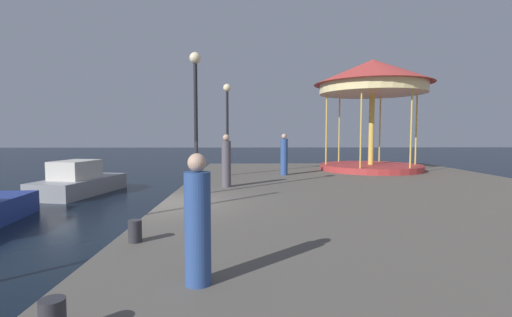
{
  "coord_description": "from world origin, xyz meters",
  "views": [
    {
      "loc": [
        2.48,
        -10.29,
        2.76
      ],
      "look_at": [
        2.79,
        5.56,
        1.66
      ],
      "focal_mm": 25.69,
      "sensor_mm": 36.0,
      "label": 1
    }
  ],
  "objects_px": {
    "lamp_post_mid_promenade": "(227,113)",
    "lamp_post_near_edge": "(196,98)",
    "bollard_center": "(135,231)",
    "person_far_corner": "(284,156)",
    "carousel": "(372,87)",
    "person_near_carousel": "(226,162)",
    "motorboat_grey": "(79,182)",
    "person_by_the_water": "(198,224)"
  },
  "relations": [
    {
      "from": "person_far_corner",
      "to": "person_by_the_water",
      "type": "height_order",
      "value": "person_far_corner"
    },
    {
      "from": "carousel",
      "to": "person_near_carousel",
      "type": "bearing_deg",
      "value": -140.88
    },
    {
      "from": "person_far_corner",
      "to": "motorboat_grey",
      "type": "bearing_deg",
      "value": -177.43
    },
    {
      "from": "motorboat_grey",
      "to": "person_far_corner",
      "type": "xyz_separation_m",
      "value": [
        9.32,
        0.42,
        1.15
      ]
    },
    {
      "from": "lamp_post_mid_promenade",
      "to": "person_near_carousel",
      "type": "xyz_separation_m",
      "value": [
        0.17,
        -3.65,
        -1.98
      ]
    },
    {
      "from": "motorboat_grey",
      "to": "bollard_center",
      "type": "distance_m",
      "value": 11.54
    },
    {
      "from": "bollard_center",
      "to": "person_near_carousel",
      "type": "height_order",
      "value": "person_near_carousel"
    },
    {
      "from": "bollard_center",
      "to": "person_by_the_water",
      "type": "xyz_separation_m",
      "value": [
        1.39,
        -1.86,
        0.6
      ]
    },
    {
      "from": "motorboat_grey",
      "to": "lamp_post_near_edge",
      "type": "bearing_deg",
      "value": -39.52
    },
    {
      "from": "motorboat_grey",
      "to": "lamp_post_mid_promenade",
      "type": "xyz_separation_m",
      "value": [
        6.69,
        0.34,
        3.12
      ]
    },
    {
      "from": "carousel",
      "to": "person_near_carousel",
      "type": "xyz_separation_m",
      "value": [
        -7.28,
        -5.92,
        -3.45
      ]
    },
    {
      "from": "lamp_post_near_edge",
      "to": "person_near_carousel",
      "type": "xyz_separation_m",
      "value": [
        0.85,
        1.65,
        -2.14
      ]
    },
    {
      "from": "bollard_center",
      "to": "motorboat_grey",
      "type": "bearing_deg",
      "value": 119.2
    },
    {
      "from": "bollard_center",
      "to": "person_near_carousel",
      "type": "bearing_deg",
      "value": 79.7
    },
    {
      "from": "lamp_post_mid_promenade",
      "to": "person_by_the_water",
      "type": "distance_m",
      "value": 12.45
    },
    {
      "from": "motorboat_grey",
      "to": "bollard_center",
      "type": "relative_size",
      "value": 12.15
    },
    {
      "from": "motorboat_grey",
      "to": "person_far_corner",
      "type": "relative_size",
      "value": 2.51
    },
    {
      "from": "bollard_center",
      "to": "person_far_corner",
      "type": "relative_size",
      "value": 0.21
    },
    {
      "from": "motorboat_grey",
      "to": "lamp_post_near_edge",
      "type": "relative_size",
      "value": 1.09
    },
    {
      "from": "lamp_post_near_edge",
      "to": "carousel",
      "type": "bearing_deg",
      "value": 42.95
    },
    {
      "from": "lamp_post_mid_promenade",
      "to": "lamp_post_near_edge",
      "type": "bearing_deg",
      "value": -97.31
    },
    {
      "from": "motorboat_grey",
      "to": "person_near_carousel",
      "type": "relative_size",
      "value": 2.53
    },
    {
      "from": "lamp_post_near_edge",
      "to": "lamp_post_mid_promenade",
      "type": "xyz_separation_m",
      "value": [
        0.68,
        5.3,
        -0.16
      ]
    },
    {
      "from": "bollard_center",
      "to": "person_by_the_water",
      "type": "distance_m",
      "value": 2.4
    },
    {
      "from": "person_by_the_water",
      "to": "motorboat_grey",
      "type": "bearing_deg",
      "value": 120.45
    },
    {
      "from": "person_near_carousel",
      "to": "lamp_post_mid_promenade",
      "type": "bearing_deg",
      "value": 92.65
    },
    {
      "from": "lamp_post_mid_promenade",
      "to": "person_by_the_water",
      "type": "xyz_separation_m",
      "value": [
        0.33,
        -12.27,
        -2.09
      ]
    },
    {
      "from": "person_far_corner",
      "to": "person_by_the_water",
      "type": "xyz_separation_m",
      "value": [
        -2.31,
        -12.35,
        -0.11
      ]
    },
    {
      "from": "lamp_post_mid_promenade",
      "to": "bollard_center",
      "type": "xyz_separation_m",
      "value": [
        -1.06,
        -10.41,
        -2.69
      ]
    },
    {
      "from": "carousel",
      "to": "bollard_center",
      "type": "relative_size",
      "value": 15.16
    },
    {
      "from": "bollard_center",
      "to": "person_far_corner",
      "type": "height_order",
      "value": "person_far_corner"
    },
    {
      "from": "lamp_post_mid_promenade",
      "to": "bollard_center",
      "type": "distance_m",
      "value": 10.8
    },
    {
      "from": "carousel",
      "to": "lamp_post_mid_promenade",
      "type": "distance_m",
      "value": 7.92
    },
    {
      "from": "lamp_post_mid_promenade",
      "to": "person_by_the_water",
      "type": "relative_size",
      "value": 2.47
    },
    {
      "from": "lamp_post_near_edge",
      "to": "person_far_corner",
      "type": "distance_m",
      "value": 6.66
    },
    {
      "from": "person_far_corner",
      "to": "person_by_the_water",
      "type": "bearing_deg",
      "value": -100.59
    },
    {
      "from": "person_by_the_water",
      "to": "lamp_post_mid_promenade",
      "type": "bearing_deg",
      "value": 91.53
    },
    {
      "from": "carousel",
      "to": "person_far_corner",
      "type": "bearing_deg",
      "value": -155.49
    },
    {
      "from": "bollard_center",
      "to": "lamp_post_mid_promenade",
      "type": "bearing_deg",
      "value": 84.19
    },
    {
      "from": "lamp_post_near_edge",
      "to": "person_by_the_water",
      "type": "bearing_deg",
      "value": -81.78
    },
    {
      "from": "motorboat_grey",
      "to": "carousel",
      "type": "height_order",
      "value": "carousel"
    },
    {
      "from": "lamp_post_near_edge",
      "to": "bollard_center",
      "type": "xyz_separation_m",
      "value": [
        -0.38,
        -5.11,
        -2.84
      ]
    }
  ]
}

